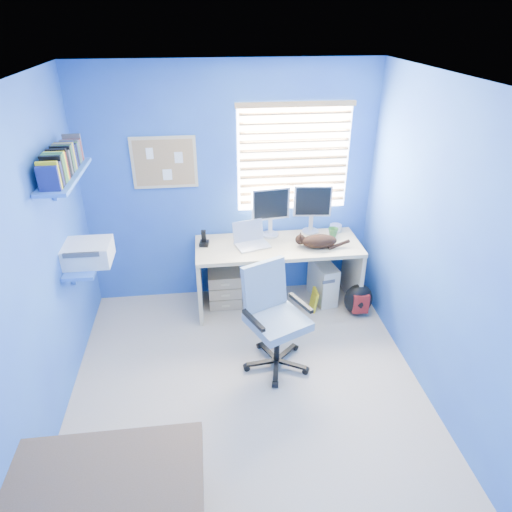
{
  "coord_description": "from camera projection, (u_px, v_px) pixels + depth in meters",
  "views": [
    {
      "loc": [
        -0.28,
        -2.89,
        2.89
      ],
      "look_at": [
        0.15,
        0.65,
        0.95
      ],
      "focal_mm": 32.0,
      "sensor_mm": 36.0,
      "label": 1
    }
  ],
  "objects": [
    {
      "name": "floor",
      "position": [
        248.0,
        389.0,
        3.93
      ],
      "size": [
        3.0,
        3.2,
        0.0
      ],
      "primitive_type": "cube",
      "color": "#B7A993",
      "rests_on": "ground"
    },
    {
      "name": "ceiling",
      "position": [
        244.0,
        82.0,
        2.73
      ],
      "size": [
        3.0,
        3.2,
        0.0
      ],
      "primitive_type": "cube",
      "color": "white",
      "rests_on": "wall_back"
    },
    {
      "name": "wall_back",
      "position": [
        231.0,
        188.0,
        4.73
      ],
      "size": [
        3.0,
        0.01,
        2.5
      ],
      "primitive_type": "cube",
      "color": "#2548B7",
      "rests_on": "ground"
    },
    {
      "name": "wall_front",
      "position": [
        285.0,
        447.0,
        1.94
      ],
      "size": [
        3.0,
        0.01,
        2.5
      ],
      "primitive_type": "cube",
      "color": "#2548B7",
      "rests_on": "ground"
    },
    {
      "name": "wall_left",
      "position": [
        32.0,
        276.0,
        3.17
      ],
      "size": [
        0.01,
        3.2,
        2.5
      ],
      "primitive_type": "cube",
      "color": "#2548B7",
      "rests_on": "ground"
    },
    {
      "name": "wall_right",
      "position": [
        441.0,
        252.0,
        3.49
      ],
      "size": [
        0.01,
        3.2,
        2.5
      ],
      "primitive_type": "cube",
      "color": "#2548B7",
      "rests_on": "ground"
    },
    {
      "name": "desk",
      "position": [
        277.0,
        275.0,
        4.9
      ],
      "size": [
        1.71,
        0.65,
        0.74
      ],
      "primitive_type": "cube",
      "color": "tan",
      "rests_on": "floor"
    },
    {
      "name": "laptop",
      "position": [
        252.0,
        236.0,
        4.63
      ],
      "size": [
        0.39,
        0.34,
        0.22
      ],
      "primitive_type": "cube",
      "rotation": [
        0.0,
        0.0,
        0.28
      ],
      "color": "silver",
      "rests_on": "desk"
    },
    {
      "name": "monitor_left",
      "position": [
        270.0,
        212.0,
        4.78
      ],
      "size": [
        0.41,
        0.17,
        0.54
      ],
      "primitive_type": "cube",
      "rotation": [
        0.0,
        0.0,
        0.13
      ],
      "color": "silver",
      "rests_on": "desk"
    },
    {
      "name": "monitor_right",
      "position": [
        312.0,
        209.0,
        4.85
      ],
      "size": [
        0.41,
        0.16,
        0.54
      ],
      "primitive_type": "cube",
      "rotation": [
        0.0,
        0.0,
        -0.11
      ],
      "color": "silver",
      "rests_on": "desk"
    },
    {
      "name": "phone",
      "position": [
        204.0,
        238.0,
        4.66
      ],
      "size": [
        0.11,
        0.12,
        0.17
      ],
      "primitive_type": "cube",
      "rotation": [
        0.0,
        0.0,
        -0.17
      ],
      "color": "black",
      "rests_on": "desk"
    },
    {
      "name": "mug",
      "position": [
        333.0,
        233.0,
        4.85
      ],
      "size": [
        0.1,
        0.09,
        0.1
      ],
      "primitive_type": "imported",
      "color": "#2F6A2E",
      "rests_on": "desk"
    },
    {
      "name": "cd_spindle",
      "position": [
        336.0,
        228.0,
        5.0
      ],
      "size": [
        0.13,
        0.13,
        0.07
      ],
      "primitive_type": "cylinder",
      "color": "silver",
      "rests_on": "desk"
    },
    {
      "name": "cat",
      "position": [
        319.0,
        241.0,
        4.64
      ],
      "size": [
        0.4,
        0.26,
        0.13
      ],
      "primitive_type": "ellipsoid",
      "rotation": [
        0.0,
        0.0,
        -0.21
      ],
      "color": "black",
      "rests_on": "desk"
    },
    {
      "name": "tower_pc",
      "position": [
        323.0,
        281.0,
        5.06
      ],
      "size": [
        0.26,
        0.47,
        0.45
      ],
      "primitive_type": "cube",
      "rotation": [
        0.0,
        0.0,
        0.17
      ],
      "color": "beige",
      "rests_on": "floor"
    },
    {
      "name": "drawer_boxes",
      "position": [
        225.0,
        288.0,
        4.98
      ],
      "size": [
        0.35,
        0.28,
        0.41
      ],
      "primitive_type": "cube",
      "color": "tan",
      "rests_on": "floor"
    },
    {
      "name": "yellow_book",
      "position": [
        314.0,
        300.0,
        4.92
      ],
      "size": [
        0.03,
        0.17,
        0.24
      ],
      "primitive_type": "cube",
      "color": "yellow",
      "rests_on": "floor"
    },
    {
      "name": "backpack",
      "position": [
        358.0,
        299.0,
        4.83
      ],
      "size": [
        0.31,
        0.24,
        0.36
      ],
      "primitive_type": "ellipsoid",
      "rotation": [
        0.0,
        0.0,
        -0.03
      ],
      "color": "black",
      "rests_on": "floor"
    },
    {
      "name": "office_chair",
      "position": [
        274.0,
        330.0,
        4.07
      ],
      "size": [
        0.75,
        0.75,
        0.97
      ],
      "color": "black",
      "rests_on": "floor"
    },
    {
      "name": "window_blinds",
      "position": [
        294.0,
        158.0,
        4.63
      ],
      "size": [
        1.15,
        0.05,
        1.1
      ],
      "color": "white",
      "rests_on": "ground"
    },
    {
      "name": "corkboard",
      "position": [
        164.0,
        163.0,
        4.5
      ],
      "size": [
        0.64,
        0.02,
        0.52
      ],
      "color": "tan",
      "rests_on": "ground"
    },
    {
      "name": "wall_shelves",
      "position": [
        74.0,
        209.0,
        3.76
      ],
      "size": [
        0.42,
        0.9,
        1.05
      ],
      "color": "blue",
      "rests_on": "ground"
    }
  ]
}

